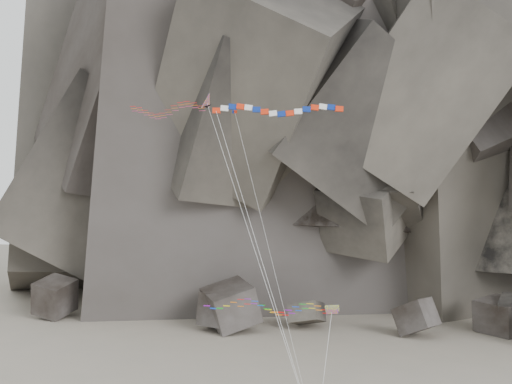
% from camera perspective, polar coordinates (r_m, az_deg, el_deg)
% --- Properties ---
extents(headland, '(110.00, 70.00, 84.00)m').
position_cam_1_polar(headland, '(125.59, 7.38, 10.85)').
color(headland, '#554E45').
rests_on(headland, ground).
extents(boulder_field, '(83.02, 16.37, 7.36)m').
position_cam_1_polar(boulder_field, '(88.42, 10.25, -10.97)').
color(boulder_field, '#47423F').
rests_on(boulder_field, ground).
extents(delta_kite, '(20.34, 12.04, 26.75)m').
position_cam_1_polar(delta_kite, '(61.72, -8.18, 7.28)').
color(delta_kite, red).
rests_on(delta_kite, ground).
extents(banner_kite, '(11.51, 12.42, 25.51)m').
position_cam_1_polar(banner_kite, '(57.67, 1.91, 7.21)').
color(banner_kite, red).
rests_on(banner_kite, ground).
extents(parafoil_kite, '(11.99, 6.98, 8.63)m').
position_cam_1_polar(parafoil_kite, '(54.43, 0.60, -10.09)').
color(parafoil_kite, '#FBFF0E').
rests_on(parafoil_kite, ground).
extents(pennant_kite, '(9.33, 10.97, 25.04)m').
position_cam_1_polar(pennant_kite, '(54.55, -0.04, -0.39)').
color(pennant_kite, red).
rests_on(pennant_kite, ground).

